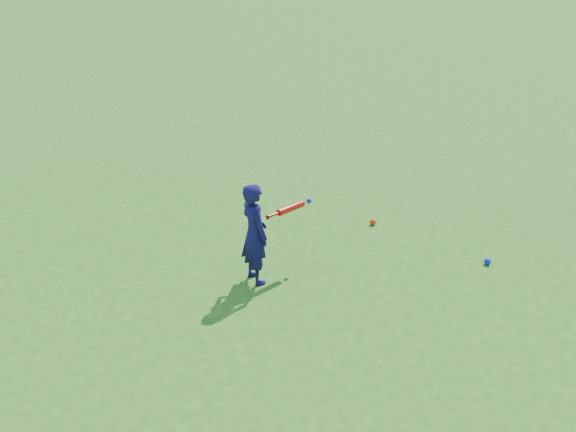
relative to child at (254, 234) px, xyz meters
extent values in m
plane|color=#2D701A|center=(-0.26, 0.30, -0.56)|extent=(80.00, 80.00, 0.00)
imported|color=#130F46|center=(0.00, 0.00, 0.00)|extent=(0.29, 0.42, 1.13)
sphere|color=red|center=(2.01, 0.42, -0.52)|extent=(0.08, 0.08, 0.08)
sphere|color=#0D1DE4|center=(2.41, -1.13, -0.52)|extent=(0.08, 0.08, 0.08)
cylinder|color=red|center=(0.16, -0.01, 0.16)|extent=(0.02, 0.05, 0.05)
cylinder|color=red|center=(0.24, 0.01, 0.16)|extent=(0.17, 0.07, 0.03)
cylinder|color=red|center=(0.49, 0.06, 0.16)|extent=(0.37, 0.15, 0.08)
sphere|color=red|center=(0.67, 0.10, 0.16)|extent=(0.08, 0.08, 0.08)
sphere|color=#0C21D9|center=(0.78, 0.12, 0.16)|extent=(0.06, 0.06, 0.06)
camera|label=1|loc=(-3.02, -5.34, 2.93)|focal=40.00mm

